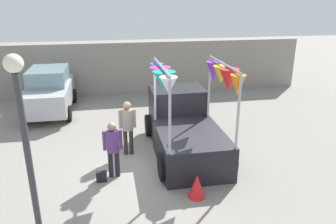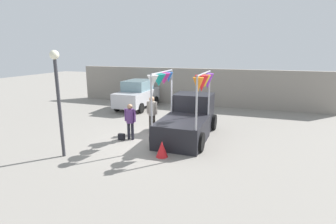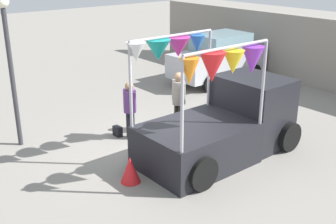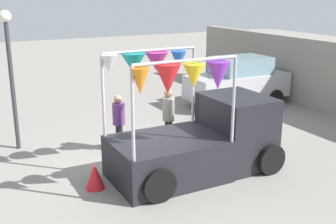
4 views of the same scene
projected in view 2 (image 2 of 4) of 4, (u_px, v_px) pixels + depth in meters
The scene contains 9 objects.
ground_plane at pixel (155, 139), 11.66m from camera, with size 60.00×60.00×0.00m, color gray.
vendor_truck at pixel (188, 116), 11.87m from camera, with size 2.45×4.06×3.00m.
parked_car at pixel (137, 94), 17.64m from camera, with size 1.88×4.00×1.88m.
person_customer at pixel (130, 118), 11.37m from camera, with size 0.53×0.34×1.60m.
person_vendor at pixel (152, 111), 12.39m from camera, with size 0.53×0.34×1.74m.
handbag at pixel (122, 137), 11.48m from camera, with size 0.28×0.16×0.28m, color black.
street_lamp at pixel (58, 89), 9.19m from camera, with size 0.32×0.32×3.85m.
brick_boundary_wall at pixel (196, 87), 18.52m from camera, with size 18.00×0.36×2.60m, color gray.
folded_kite_bundle_crimson at pixel (162, 149), 9.63m from camera, with size 0.44×0.44×0.60m, color red.
Camera 2 is at (4.16, -10.27, 3.85)m, focal length 28.00 mm.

